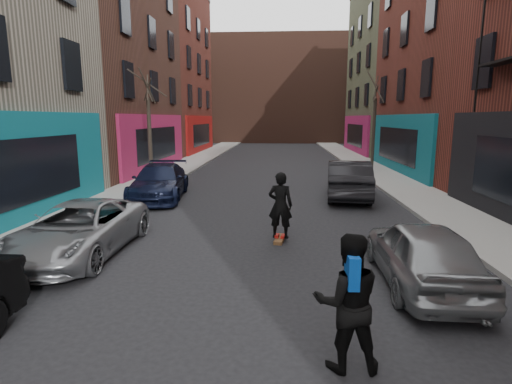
# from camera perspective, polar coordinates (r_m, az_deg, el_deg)

# --- Properties ---
(sidewalk_left) EXTENTS (2.50, 84.00, 0.13)m
(sidewalk_left) POSITION_cam_1_polar(r_m,az_deg,el_deg) (32.64, -8.19, 4.75)
(sidewalk_left) COLOR gray
(sidewalk_left) RESTS_ON ground
(sidewalk_right) EXTENTS (2.50, 84.00, 0.13)m
(sidewalk_right) POSITION_cam_1_polar(r_m,az_deg,el_deg) (32.49, 14.01, 4.52)
(sidewalk_right) COLOR gray
(sidewalk_right) RESTS_ON ground
(building_far) EXTENTS (40.00, 10.00, 14.00)m
(building_far) POSITION_cam_1_polar(r_m,az_deg,el_deg) (57.92, 3.30, 14.19)
(building_far) COLOR #47281E
(building_far) RESTS_ON ground
(tree_left_far) EXTENTS (2.00, 2.00, 6.50)m
(tree_left_far) POSITION_cam_1_polar(r_m,az_deg,el_deg) (20.87, -15.07, 10.41)
(tree_left_far) COLOR black
(tree_left_far) RESTS_ON sidewalk_left
(tree_right_far) EXTENTS (2.00, 2.00, 6.80)m
(tree_right_far) POSITION_cam_1_polar(r_m,az_deg,el_deg) (26.44, 16.57, 10.61)
(tree_right_far) COLOR black
(tree_right_far) RESTS_ON sidewalk_right
(parked_left_far) EXTENTS (2.15, 4.61, 1.28)m
(parked_left_far) POSITION_cam_1_polar(r_m,az_deg,el_deg) (10.63, -23.91, -4.88)
(parked_left_far) COLOR gray
(parked_left_far) RESTS_ON ground
(parked_left_end) EXTENTS (2.53, 5.07, 1.41)m
(parked_left_end) POSITION_cam_1_polar(r_m,az_deg,el_deg) (16.92, -13.61, 1.44)
(parked_left_end) COLOR black
(parked_left_end) RESTS_ON ground
(parked_right_far) EXTENTS (1.65, 3.95, 1.34)m
(parked_right_far) POSITION_cam_1_polar(r_m,az_deg,el_deg) (8.64, 22.59, -8.01)
(parked_right_far) COLOR gray
(parked_right_far) RESTS_ON ground
(parked_right_end) EXTENTS (2.17, 4.92, 1.57)m
(parked_right_end) POSITION_cam_1_polar(r_m,az_deg,el_deg) (17.05, 13.04, 1.79)
(parked_right_end) COLOR black
(parked_right_end) RESTS_ON ground
(skateboard) EXTENTS (0.34, 0.82, 0.10)m
(skateboard) POSITION_cam_1_polar(r_m,az_deg,el_deg) (10.94, 3.44, -6.74)
(skateboard) COLOR brown
(skateboard) RESTS_ON ground
(skateboarder) EXTENTS (0.71, 0.53, 1.80)m
(skateboarder) POSITION_cam_1_polar(r_m,az_deg,el_deg) (10.70, 3.49, -1.88)
(skateboarder) COLOR black
(skateboarder) RESTS_ON skateboard
(pedestrian) EXTENTS (0.94, 0.75, 1.86)m
(pedestrian) POSITION_cam_1_polar(r_m,az_deg,el_deg) (5.52, 12.94, -15.02)
(pedestrian) COLOR black
(pedestrian) RESTS_ON ground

